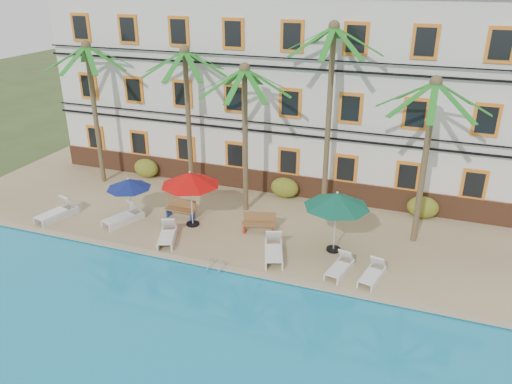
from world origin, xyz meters
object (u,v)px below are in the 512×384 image
at_px(umbrella_red, 190,179).
at_px(palm_d, 330,96).
at_px(palm_e, 428,138).
at_px(umbrella_green, 337,200).
at_px(lounger_d, 274,250).
at_px(lounger_e, 340,267).
at_px(lounger_b, 124,216).
at_px(pool_ladder, 216,268).
at_px(bench_left, 181,209).
at_px(umbrella_blue, 129,184).
at_px(lounger_c, 167,235).
at_px(palm_c, 245,118).
at_px(palm_b, 187,101).
at_px(palm_a, 92,94).
at_px(lounger_f, 373,274).
at_px(lounger_a, 57,212).

bearing_deg(umbrella_red, palm_d, 34.17).
xyz_separation_m(palm_e, umbrella_green, (-3.17, -2.07, -2.38)).
xyz_separation_m(lounger_d, lounger_e, (2.84, -0.24, -0.05)).
bearing_deg(lounger_b, palm_d, 27.80).
height_order(lounger_e, pool_ladder, lounger_e).
bearing_deg(bench_left, lounger_e, -15.04).
xyz_separation_m(umbrella_blue, bench_left, (2.21, 0.91, -1.34)).
bearing_deg(palm_e, lounger_d, -147.52).
bearing_deg(lounger_b, lounger_c, -17.07).
bearing_deg(umbrella_green, palm_d, 109.27).
bearing_deg(lounger_c, pool_ladder, -24.43).
relative_size(palm_c, bench_left, 4.83).
bearing_deg(lounger_b, palm_c, 33.61).
bearing_deg(umbrella_blue, palm_b, 72.57).
height_order(bench_left, pool_ladder, bench_left).
relative_size(umbrella_green, bench_left, 1.84).
relative_size(palm_b, palm_d, 0.85).
bearing_deg(bench_left, umbrella_red, -31.12).
bearing_deg(lounger_e, palm_c, 143.63).
bearing_deg(palm_a, lounger_f, -17.12).
relative_size(palm_d, lounger_c, 4.60).
distance_m(palm_b, lounger_e, 11.59).
bearing_deg(lounger_b, lounger_e, -4.43).
relative_size(umbrella_red, lounger_a, 1.26).
xyz_separation_m(palm_d, lounger_f, (3.19, -5.43, -5.50)).
height_order(palm_e, bench_left, palm_e).
relative_size(palm_b, bench_left, 5.13).
bearing_deg(palm_b, lounger_a, -131.93).
bearing_deg(palm_e, umbrella_green, -146.86).
bearing_deg(lounger_b, pool_ladder, -20.93).
distance_m(umbrella_blue, umbrella_green, 9.85).
distance_m(umbrella_blue, lounger_c, 3.39).
bearing_deg(lounger_c, palm_d, 43.03).
relative_size(palm_a, umbrella_green, 2.81).
xyz_separation_m(umbrella_red, lounger_c, (-0.38, -1.74, -2.06)).
bearing_deg(palm_a, umbrella_green, -12.91).
distance_m(palm_e, umbrella_red, 10.41).
distance_m(umbrella_green, lounger_a, 13.49).
height_order(palm_a, palm_e, palm_a).
xyz_separation_m(umbrella_blue, umbrella_red, (3.08, 0.39, 0.53)).
xyz_separation_m(lounger_c, pool_ladder, (2.98, -1.35, -0.29)).
relative_size(palm_d, umbrella_blue, 4.26).
relative_size(palm_d, umbrella_red, 3.31).
distance_m(palm_a, umbrella_green, 14.60).
xyz_separation_m(lounger_b, lounger_e, (10.55, -0.82, -0.04)).
height_order(umbrella_red, lounger_b, umbrella_red).
xyz_separation_m(palm_a, lounger_e, (14.58, -4.83, -4.76)).
bearing_deg(lounger_c, umbrella_blue, 153.47).
relative_size(umbrella_red, bench_left, 1.82).
height_order(palm_d, lounger_c, palm_d).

